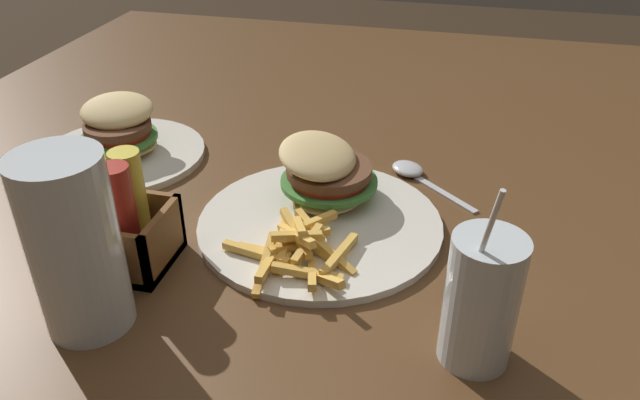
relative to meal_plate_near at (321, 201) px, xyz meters
The scene contains 7 objects.
dining_table 0.16m from the meal_plate_near, 45.13° to the left, with size 1.60×1.34×0.72m.
meal_plate_near is the anchor object (origin of this frame).
beer_glass 0.31m from the meal_plate_near, 143.20° to the left, with size 0.09×0.09×0.19m.
juice_glass 0.29m from the meal_plate_near, 135.25° to the right, with size 0.07×0.07×0.20m.
spoon 0.17m from the meal_plate_near, 35.55° to the right, with size 0.12×0.14×0.01m.
meal_plate_far 0.35m from the meal_plate_near, 74.44° to the left, with size 0.25×0.25×0.10m.
condiment_caddy 0.24m from the meal_plate_near, 127.65° to the left, with size 0.09×0.09×0.14m.
Camera 1 is at (-0.72, -0.23, 1.16)m, focal length 35.00 mm.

